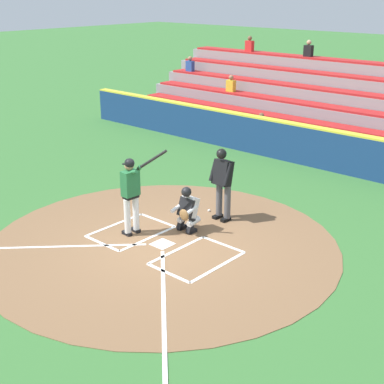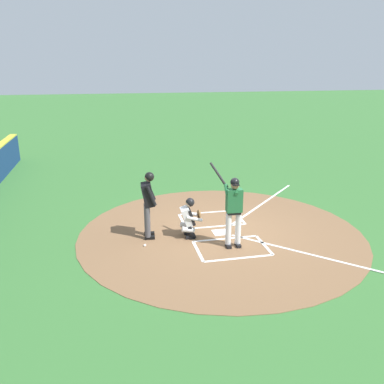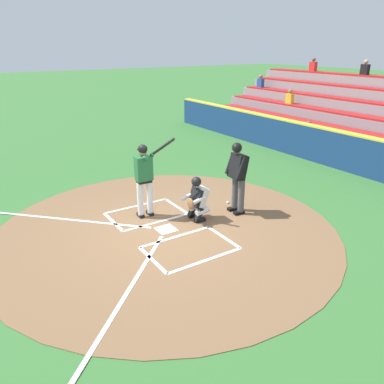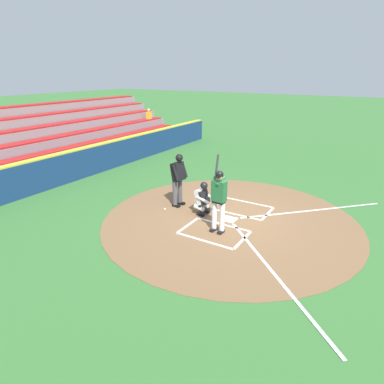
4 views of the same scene
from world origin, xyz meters
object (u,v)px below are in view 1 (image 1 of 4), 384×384
(batter, at_px, (131,191))
(baseball, at_px, (209,210))
(catcher, at_px, (187,209))
(plate_umpire, at_px, (223,179))

(batter, distance_m, baseball, 2.54)
(catcher, relative_size, baseball, 15.27)
(catcher, bearing_deg, plate_umpire, -99.00)
(batter, height_order, catcher, batter)
(catcher, distance_m, baseball, 1.46)
(catcher, bearing_deg, baseball, -72.71)
(batter, bearing_deg, catcher, -131.66)
(batter, xyz_separation_m, plate_umpire, (-1.04, -2.07, -0.02))
(baseball, bearing_deg, catcher, 107.29)
(catcher, xyz_separation_m, baseball, (0.40, -1.29, -0.55))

